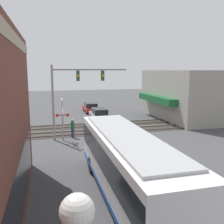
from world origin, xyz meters
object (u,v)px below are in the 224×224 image
(city_bus, at_px, (127,163))
(pedestrian_at_crossing, at_px, (73,128))
(parked_car_red, at_px, (90,108))
(crossing_signal, at_px, (62,115))
(pedestrian_near_bus, at_px, (135,150))
(parked_car_silver, at_px, (99,115))

(city_bus, height_order, pedestrian_at_crossing, city_bus)
(parked_car_red, distance_m, pedestrian_at_crossing, 14.20)
(crossing_signal, height_order, pedestrian_at_crossing, crossing_signal)
(parked_car_red, bearing_deg, city_bus, 174.14)
(pedestrian_near_bus, relative_size, pedestrian_at_crossing, 0.96)
(crossing_signal, distance_m, pedestrian_at_crossing, 1.86)
(parked_car_silver, bearing_deg, city_bus, 172.18)
(parked_car_silver, height_order, parked_car_red, parked_car_silver)
(crossing_signal, bearing_deg, parked_car_red, -18.93)
(city_bus, height_order, crossing_signal, crossing_signal)
(crossing_signal, xyz_separation_m, pedestrian_at_crossing, (0.81, -0.92, -1.40))
(city_bus, bearing_deg, pedestrian_at_crossing, 6.96)
(parked_car_red, xyz_separation_m, pedestrian_at_crossing, (-13.61, 4.03, 0.23))
(pedestrian_at_crossing, bearing_deg, pedestrian_near_bus, -154.69)
(pedestrian_near_bus, bearing_deg, parked_car_red, -1.53)
(parked_car_silver, bearing_deg, parked_car_red, -0.00)
(crossing_signal, distance_m, pedestrian_near_bus, 7.99)
(parked_car_silver, bearing_deg, crossing_signal, 148.41)
(parked_car_silver, distance_m, pedestrian_near_bus, 14.58)
(crossing_signal, height_order, parked_car_silver, crossing_signal)
(crossing_signal, distance_m, parked_car_silver, 9.58)
(parked_car_red, bearing_deg, pedestrian_at_crossing, 163.51)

